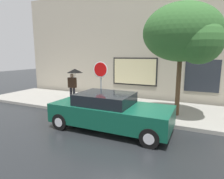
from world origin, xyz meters
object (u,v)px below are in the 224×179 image
(stop_sign, at_px, (101,76))
(pedestrian_with_umbrella, at_px, (74,76))
(street_tree, at_px, (185,34))
(parked_car, at_px, (110,112))

(stop_sign, bearing_deg, pedestrian_with_umbrella, 156.92)
(street_tree, bearing_deg, pedestrian_with_umbrella, 177.89)
(street_tree, bearing_deg, stop_sign, -168.21)
(parked_car, distance_m, street_tree, 4.49)
(parked_car, height_order, pedestrian_with_umbrella, pedestrian_with_umbrella)
(stop_sign, bearing_deg, street_tree, 11.79)
(parked_car, distance_m, stop_sign, 2.36)
(street_tree, relative_size, stop_sign, 2.03)
(pedestrian_with_umbrella, relative_size, street_tree, 0.40)
(parked_car, relative_size, street_tree, 0.94)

